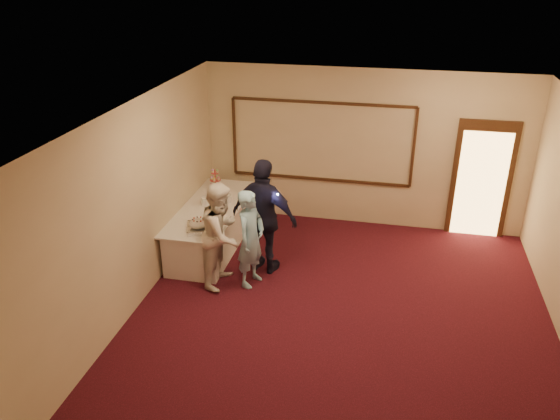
{
  "coord_description": "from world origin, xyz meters",
  "views": [
    {
      "loc": [
        0.54,
        -6.3,
        4.77
      ],
      "look_at": [
        -1.12,
        1.29,
        1.15
      ],
      "focal_mm": 35.0,
      "sensor_mm": 36.0,
      "label": 1
    }
  ],
  "objects_px": {
    "plate_stack_b": "(227,198)",
    "woman": "(222,234)",
    "buffet_table": "(213,226)",
    "pavlova_tray": "(199,225)",
    "cupcake_stand": "(215,180)",
    "man": "(251,239)",
    "plate_stack_a": "(206,201)",
    "tart": "(213,215)",
    "guest": "(264,217)"
  },
  "relations": [
    {
      "from": "cupcake_stand",
      "to": "plate_stack_b",
      "type": "xyz_separation_m",
      "value": [
        0.41,
        -0.61,
        -0.07
      ]
    },
    {
      "from": "pavlova_tray",
      "to": "guest",
      "type": "bearing_deg",
      "value": 14.72
    },
    {
      "from": "plate_stack_b",
      "to": "plate_stack_a",
      "type": "bearing_deg",
      "value": -149.19
    },
    {
      "from": "tart",
      "to": "guest",
      "type": "height_order",
      "value": "guest"
    },
    {
      "from": "woman",
      "to": "buffet_table",
      "type": "bearing_deg",
      "value": 32.4
    },
    {
      "from": "plate_stack_a",
      "to": "man",
      "type": "relative_size",
      "value": 0.11
    },
    {
      "from": "buffet_table",
      "to": "plate_stack_b",
      "type": "height_order",
      "value": "plate_stack_b"
    },
    {
      "from": "cupcake_stand",
      "to": "guest",
      "type": "distance_m",
      "value": 1.99
    },
    {
      "from": "woman",
      "to": "man",
      "type": "bearing_deg",
      "value": -76.77
    },
    {
      "from": "plate_stack_a",
      "to": "man",
      "type": "distance_m",
      "value": 1.59
    },
    {
      "from": "plate_stack_b",
      "to": "man",
      "type": "distance_m",
      "value": 1.54
    },
    {
      "from": "buffet_table",
      "to": "man",
      "type": "relative_size",
      "value": 1.63
    },
    {
      "from": "cupcake_stand",
      "to": "tart",
      "type": "relative_size",
      "value": 1.58
    },
    {
      "from": "cupcake_stand",
      "to": "plate_stack_b",
      "type": "distance_m",
      "value": 0.74
    },
    {
      "from": "cupcake_stand",
      "to": "man",
      "type": "height_order",
      "value": "man"
    },
    {
      "from": "tart",
      "to": "man",
      "type": "height_order",
      "value": "man"
    },
    {
      "from": "pavlova_tray",
      "to": "plate_stack_b",
      "type": "distance_m",
      "value": 1.15
    },
    {
      "from": "buffet_table",
      "to": "pavlova_tray",
      "type": "distance_m",
      "value": 1.0
    },
    {
      "from": "plate_stack_b",
      "to": "woman",
      "type": "bearing_deg",
      "value": -75.72
    },
    {
      "from": "plate_stack_a",
      "to": "man",
      "type": "bearing_deg",
      "value": -45.05
    },
    {
      "from": "guest",
      "to": "pavlova_tray",
      "type": "bearing_deg",
      "value": 29.13
    },
    {
      "from": "guest",
      "to": "tart",
      "type": "bearing_deg",
      "value": -0.77
    },
    {
      "from": "woman",
      "to": "plate_stack_a",
      "type": "bearing_deg",
      "value": 35.69
    },
    {
      "from": "cupcake_stand",
      "to": "pavlova_tray",
      "type": "bearing_deg",
      "value": -80.33
    },
    {
      "from": "tart",
      "to": "man",
      "type": "relative_size",
      "value": 0.16
    },
    {
      "from": "cupcake_stand",
      "to": "tart",
      "type": "bearing_deg",
      "value": -73.65
    },
    {
      "from": "plate_stack_b",
      "to": "guest",
      "type": "distance_m",
      "value": 1.27
    },
    {
      "from": "tart",
      "to": "woman",
      "type": "bearing_deg",
      "value": -61.87
    },
    {
      "from": "buffet_table",
      "to": "cupcake_stand",
      "type": "bearing_deg",
      "value": 103.73
    },
    {
      "from": "pavlova_tray",
      "to": "plate_stack_b",
      "type": "relative_size",
      "value": 3.24
    },
    {
      "from": "pavlova_tray",
      "to": "man",
      "type": "relative_size",
      "value": 0.35
    },
    {
      "from": "guest",
      "to": "plate_stack_a",
      "type": "bearing_deg",
      "value": -14.68
    },
    {
      "from": "cupcake_stand",
      "to": "woman",
      "type": "height_order",
      "value": "woman"
    },
    {
      "from": "man",
      "to": "woman",
      "type": "relative_size",
      "value": 0.94
    },
    {
      "from": "plate_stack_b",
      "to": "woman",
      "type": "relative_size",
      "value": 0.1
    },
    {
      "from": "cupcake_stand",
      "to": "plate_stack_a",
      "type": "relative_size",
      "value": 2.15
    },
    {
      "from": "cupcake_stand",
      "to": "tart",
      "type": "xyz_separation_m",
      "value": [
        0.36,
        -1.23,
        -0.12
      ]
    },
    {
      "from": "buffet_table",
      "to": "man",
      "type": "height_order",
      "value": "man"
    },
    {
      "from": "plate_stack_a",
      "to": "guest",
      "type": "bearing_deg",
      "value": -29.09
    },
    {
      "from": "cupcake_stand",
      "to": "plate_stack_b",
      "type": "bearing_deg",
      "value": -55.74
    },
    {
      "from": "cupcake_stand",
      "to": "man",
      "type": "relative_size",
      "value": 0.25
    },
    {
      "from": "plate_stack_b",
      "to": "guest",
      "type": "height_order",
      "value": "guest"
    },
    {
      "from": "tart",
      "to": "woman",
      "type": "distance_m",
      "value": 0.86
    },
    {
      "from": "woman",
      "to": "guest",
      "type": "distance_m",
      "value": 0.76
    },
    {
      "from": "tart",
      "to": "man",
      "type": "bearing_deg",
      "value": -39.37
    },
    {
      "from": "plate_stack_b",
      "to": "tart",
      "type": "height_order",
      "value": "plate_stack_b"
    },
    {
      "from": "tart",
      "to": "guest",
      "type": "bearing_deg",
      "value": -15.18
    },
    {
      "from": "cupcake_stand",
      "to": "woman",
      "type": "bearing_deg",
      "value": -68.92
    },
    {
      "from": "man",
      "to": "guest",
      "type": "relative_size",
      "value": 0.82
    },
    {
      "from": "man",
      "to": "buffet_table",
      "type": "bearing_deg",
      "value": 60.1
    }
  ]
}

